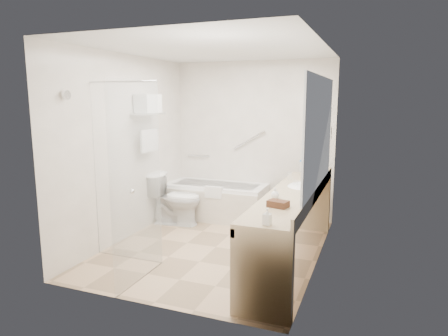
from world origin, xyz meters
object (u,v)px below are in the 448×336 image
(water_bottle_left, at_px, (306,171))
(vanity_counter, at_px, (293,210))
(bathtub, at_px, (216,201))
(amenity_basket, at_px, (278,204))
(toilet, at_px, (176,199))

(water_bottle_left, bearing_deg, vanity_counter, -89.44)
(vanity_counter, bearing_deg, bathtub, 137.65)
(bathtub, relative_size, water_bottle_left, 8.09)
(bathtub, bearing_deg, water_bottle_left, -17.32)
(water_bottle_left, bearing_deg, amenity_basket, -90.40)
(vanity_counter, bearing_deg, water_bottle_left, 90.56)
(bathtub, distance_m, vanity_counter, 2.09)
(vanity_counter, bearing_deg, amenity_basket, -91.72)
(vanity_counter, bearing_deg, toilet, 156.71)
(bathtub, distance_m, toilet, 0.71)
(bathtub, bearing_deg, amenity_basket, -53.75)
(vanity_counter, height_order, amenity_basket, vanity_counter)
(vanity_counter, relative_size, toilet, 3.39)
(amenity_basket, bearing_deg, bathtub, 126.25)
(vanity_counter, xyz_separation_m, amenity_basket, (-0.02, -0.66, 0.24))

